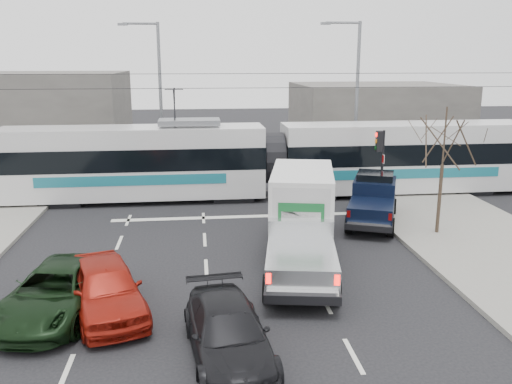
{
  "coord_description": "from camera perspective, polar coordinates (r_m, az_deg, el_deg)",
  "views": [
    {
      "loc": [
        -1.9,
        -17.33,
        6.94
      ],
      "look_at": [
        0.37,
        3.32,
        1.8
      ],
      "focal_mm": 38.0,
      "sensor_mm": 36.0,
      "label": 1
    }
  ],
  "objects": [
    {
      "name": "bare_tree",
      "position": [
        22.21,
        19.2,
        4.98
      ],
      "size": [
        2.4,
        2.4,
        5.0
      ],
      "color": "#47382B",
      "rests_on": "ground"
    },
    {
      "name": "tram",
      "position": [
        27.6,
        1.71,
        3.47
      ],
      "size": [
        26.85,
        2.87,
        5.48
      ],
      "rotation": [
        0.0,
        0.0,
        0.01
      ],
      "color": "silver",
      "rests_on": "ground"
    },
    {
      "name": "silver_pickup",
      "position": [
        17.95,
        4.69,
        -5.07
      ],
      "size": [
        3.12,
        6.46,
        2.25
      ],
      "rotation": [
        0.0,
        0.0,
        -0.17
      ],
      "color": "black",
      "rests_on": "ground"
    },
    {
      "name": "building_right",
      "position": [
        43.83,
        12.37,
        7.76
      ],
      "size": [
        12.0,
        10.0,
        5.0
      ],
      "primitive_type": "cube",
      "color": "slate",
      "rests_on": "ground"
    },
    {
      "name": "sidewalk_right",
      "position": [
        21.59,
        24.61,
        -5.95
      ],
      "size": [
        6.0,
        60.0,
        0.15
      ],
      "primitive_type": "cube",
      "color": "gray",
      "rests_on": "ground"
    },
    {
      "name": "traffic_signal",
      "position": [
        25.6,
        12.94,
        4.1
      ],
      "size": [
        0.44,
        0.44,
        3.6
      ],
      "color": "black",
      "rests_on": "ground"
    },
    {
      "name": "catenary",
      "position": [
        27.56,
        -2.3,
        7.51
      ],
      "size": [
        60.0,
        0.2,
        7.0
      ],
      "color": "black",
      "rests_on": "ground"
    },
    {
      "name": "green_car",
      "position": [
        16.17,
        -20.25,
        -9.78
      ],
      "size": [
        3.02,
        5.19,
        1.36
      ],
      "primitive_type": "imported",
      "rotation": [
        0.0,
        0.0,
        -0.17
      ],
      "color": "black",
      "rests_on": "ground"
    },
    {
      "name": "street_lamp_near",
      "position": [
        32.7,
        10.27,
        10.48
      ],
      "size": [
        2.38,
        0.25,
        9.0
      ],
      "color": "slate",
      "rests_on": "ground"
    },
    {
      "name": "dark_car",
      "position": [
        13.2,
        -2.96,
        -14.59
      ],
      "size": [
        2.31,
        4.63,
        1.29
      ],
      "primitive_type": "imported",
      "rotation": [
        0.0,
        0.0,
        0.12
      ],
      "color": "black",
      "rests_on": "ground"
    },
    {
      "name": "navy_pickup",
      "position": [
        23.92,
        12.25,
        -0.75
      ],
      "size": [
        3.48,
        5.22,
        2.07
      ],
      "rotation": [
        0.0,
        0.0,
        -0.38
      ],
      "color": "black",
      "rests_on": "ground"
    },
    {
      "name": "red_car",
      "position": [
        15.79,
        -15.5,
        -9.68
      ],
      "size": [
        3.05,
        4.78,
        1.52
      ],
      "primitive_type": "imported",
      "rotation": [
        0.0,
        0.0,
        0.31
      ],
      "color": "maroon",
      "rests_on": "ground"
    },
    {
      "name": "building_left",
      "position": [
        41.33,
        -23.47,
        7.29
      ],
      "size": [
        14.0,
        10.0,
        6.0
      ],
      "primitive_type": "cube",
      "color": "slate",
      "rests_on": "ground"
    },
    {
      "name": "rails",
      "position": [
        28.25,
        -2.23,
        -0.31
      ],
      "size": [
        60.0,
        1.6,
        0.03
      ],
      "primitive_type": "cube",
      "color": "#33302D",
      "rests_on": "ground"
    },
    {
      "name": "ground",
      "position": [
        18.76,
        -0.01,
        -7.81
      ],
      "size": [
        120.0,
        120.0,
        0.0
      ],
      "primitive_type": "plane",
      "color": "black",
      "rests_on": "ground"
    },
    {
      "name": "street_lamp_far",
      "position": [
        33.45,
        -10.36,
        10.55
      ],
      "size": [
        2.38,
        0.25,
        9.0
      ],
      "color": "slate",
      "rests_on": "ground"
    },
    {
      "name": "box_truck",
      "position": [
        20.14,
        4.86,
        -1.74
      ],
      "size": [
        3.35,
        6.48,
        3.09
      ],
      "rotation": [
        0.0,
        0.0,
        -0.21
      ],
      "color": "black",
      "rests_on": "ground"
    }
  ]
}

